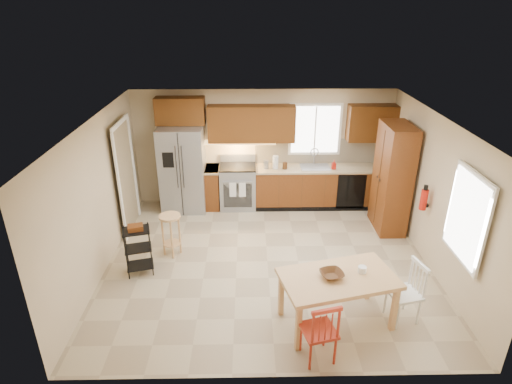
{
  "coord_description": "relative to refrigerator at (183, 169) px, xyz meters",
  "views": [
    {
      "loc": [
        -0.32,
        -6.28,
        4.2
      ],
      "look_at": [
        -0.19,
        0.4,
        1.15
      ],
      "focal_mm": 30.0,
      "sensor_mm": 36.0,
      "label": 1
    }
  ],
  "objects": [
    {
      "name": "table_bowl",
      "position": [
        2.49,
        -3.66,
        -0.15
      ],
      "size": [
        0.38,
        0.38,
        0.08
      ],
      "primitive_type": "imported",
      "rotation": [
        0.0,
        0.0,
        0.25
      ],
      "color": "#492813",
      "rests_on": "dining_table"
    },
    {
      "name": "undercab_glow",
      "position": [
        1.15,
        0.17,
        0.52
      ],
      "size": [
        1.6,
        0.3,
        0.01
      ],
      "primitive_type": "cube",
      "color": "#FFBF66",
      "rests_on": "wall_back"
    },
    {
      "name": "utility_cart",
      "position": [
        -0.43,
        -2.41,
        -0.49
      ],
      "size": [
        0.49,
        0.42,
        0.85
      ],
      "primitive_type": null,
      "rotation": [
        0.0,
        0.0,
        0.25
      ],
      "color": "black",
      "rests_on": "floor"
    },
    {
      "name": "canister_steel",
      "position": [
        1.75,
        0.03,
        0.08
      ],
      "size": [
        0.11,
        0.11,
        0.18
      ],
      "primitive_type": "cylinder",
      "color": "gray",
      "rests_on": "base_cabinet_run"
    },
    {
      "name": "pantry",
      "position": [
        4.13,
        -0.93,
        0.14
      ],
      "size": [
        0.5,
        0.95,
        2.1
      ],
      "primitive_type": "cube",
      "color": "#653312",
      "rests_on": "floor"
    },
    {
      "name": "base_cabinet_run",
      "position": [
        2.99,
        0.08,
        -0.46
      ],
      "size": [
        2.92,
        0.6,
        0.9
      ],
      "primitive_type": "cube",
      "color": "#653312",
      "rests_on": "floor"
    },
    {
      "name": "upper_left_block",
      "position": [
        1.45,
        0.2,
        0.92
      ],
      "size": [
        1.8,
        0.35,
        0.75
      ],
      "primitive_type": "cube",
      "color": "#532B0D",
      "rests_on": "wall_back"
    },
    {
      "name": "floor",
      "position": [
        1.7,
        -2.12,
        -0.91
      ],
      "size": [
        5.5,
        5.5,
        0.0
      ],
      "primitive_type": "plane",
      "color": "tan",
      "rests_on": "ground"
    },
    {
      "name": "wall_left",
      "position": [
        -1.05,
        -2.12,
        0.34
      ],
      "size": [
        0.02,
        5.0,
        2.5
      ],
      "primitive_type": "cube",
      "color": "#CCB793",
      "rests_on": "ground"
    },
    {
      "name": "dining_table",
      "position": [
        2.59,
        -3.66,
        -0.53
      ],
      "size": [
        1.71,
        1.22,
        0.75
      ],
      "primitive_type": null,
      "rotation": [
        0.0,
        0.0,
        0.25
      ],
      "color": "tan",
      "rests_on": "floor"
    },
    {
      "name": "wall_back",
      "position": [
        1.7,
        0.38,
        0.34
      ],
      "size": [
        5.5,
        0.02,
        2.5
      ],
      "primitive_type": "cube",
      "color": "#CCB793",
      "rests_on": "ground"
    },
    {
      "name": "sink",
      "position": [
        2.8,
        0.08,
        -0.05
      ],
      "size": [
        0.62,
        0.46,
        0.16
      ],
      "primitive_type": "cube",
      "color": "gray",
      "rests_on": "base_cabinet_run"
    },
    {
      "name": "canister_wood",
      "position": [
        2.15,
        -0.0,
        0.06
      ],
      "size": [
        0.1,
        0.1,
        0.14
      ],
      "primitive_type": "cylinder",
      "color": "#492813",
      "rests_on": "base_cabinet_run"
    },
    {
      "name": "refrigerator",
      "position": [
        0.0,
        0.0,
        0.0
      ],
      "size": [
        0.92,
        0.75,
        1.82
      ],
      "primitive_type": "cube",
      "color": "gray",
      "rests_on": "floor"
    },
    {
      "name": "wall_front",
      "position": [
        1.7,
        -4.62,
        0.34
      ],
      "size": [
        5.5,
        0.02,
        2.5
      ],
      "primitive_type": "cube",
      "color": "#CCB793",
      "rests_on": "ground"
    },
    {
      "name": "range_stove",
      "position": [
        1.15,
        0.06,
        -0.45
      ],
      "size": [
        0.76,
        0.63,
        0.92
      ],
      "primitive_type": "cube",
      "color": "gray",
      "rests_on": "floor"
    },
    {
      "name": "soap_bottle",
      "position": [
        3.18,
        -0.02,
        0.09
      ],
      "size": [
        0.09,
        0.09,
        0.19
      ],
      "primitive_type": "imported",
      "color": "#AF170C",
      "rests_on": "base_cabinet_run"
    },
    {
      "name": "dishwasher",
      "position": [
        3.55,
        -0.22,
        -0.46
      ],
      "size": [
        0.6,
        0.02,
        0.78
      ],
      "primitive_type": "cube",
      "color": "black",
      "rests_on": "floor"
    },
    {
      "name": "base_cabinet_narrow",
      "position": [
        0.6,
        0.08,
        -0.46
      ],
      "size": [
        0.3,
        0.6,
        0.9
      ],
      "primitive_type": "cube",
      "color": "#653312",
      "rests_on": "floor"
    },
    {
      "name": "chair_red",
      "position": [
        2.24,
        -4.31,
        -0.46
      ],
      "size": [
        0.51,
        0.51,
        0.91
      ],
      "primitive_type": null,
      "rotation": [
        0.0,
        0.0,
        0.25
      ],
      "color": "#B02E1B",
      "rests_on": "floor"
    },
    {
      "name": "chair_white",
      "position": [
        3.54,
        -3.61,
        -0.46
      ],
      "size": [
        0.51,
        0.51,
        0.91
      ],
      "primitive_type": null,
      "rotation": [
        0.0,
        0.0,
        1.82
      ],
      "color": "white",
      "rests_on": "floor"
    },
    {
      "name": "table_jar",
      "position": [
        2.93,
        -3.57,
        -0.12
      ],
      "size": [
        0.14,
        0.14,
        0.13
      ],
      "primitive_type": "cylinder",
      "rotation": [
        0.0,
        0.0,
        0.25
      ],
      "color": "white",
      "rests_on": "dining_table"
    },
    {
      "name": "paper_towel",
      "position": [
        1.95,
        0.03,
        0.13
      ],
      "size": [
        0.12,
        0.12,
        0.28
      ],
      "primitive_type": "cylinder",
      "color": "white",
      "rests_on": "base_cabinet_run"
    },
    {
      "name": "upper_over_fridge",
      "position": [
        0.0,
        0.2,
        1.19
      ],
      "size": [
        1.0,
        0.35,
        0.55
      ],
      "primitive_type": "cube",
      "color": "#532B0D",
      "rests_on": "wall_back"
    },
    {
      "name": "doorway",
      "position": [
        -0.97,
        -0.82,
        0.14
      ],
      "size": [
        0.04,
        0.95,
        2.1
      ],
      "primitive_type": "cube",
      "color": "#8C7A59",
      "rests_on": "wall_left"
    },
    {
      "name": "ceiling",
      "position": [
        1.7,
        -2.12,
        1.59
      ],
      "size": [
        5.5,
        5.0,
        0.02
      ],
      "primitive_type": "cube",
      "color": "silver",
      "rests_on": "ground"
    },
    {
      "name": "bar_stool",
      "position": [
        0.01,
        -1.85,
        -0.52
      ],
      "size": [
        0.44,
        0.44,
        0.77
      ],
      "primitive_type": null,
      "rotation": [
        0.0,
        0.0,
        0.2
      ],
      "color": "tan",
      "rests_on": "floor"
    },
    {
      "name": "backsplash",
      "position": [
        2.99,
        0.36,
        0.27
      ],
      "size": [
        2.92,
        0.03,
        0.55
      ],
      "primitive_type": "cube",
      "color": "beige",
      "rests_on": "wall_back"
    },
    {
      "name": "wall_right",
      "position": [
        4.45,
        -2.12,
        0.34
      ],
      "size": [
        0.02,
        5.0,
        2.5
      ],
      "primitive_type": "cube",
      "color": "#CCB793",
      "rests_on": "ground"
    },
    {
      "name": "window_back",
      "position": [
        2.8,
        0.35,
        0.74
      ],
      "size": [
        1.12,
        0.04,
        1.12
      ],
      "primitive_type": "cube",
      "color": "white",
      "rests_on": "wall_back"
    },
    {
      "name": "upper_right_block",
      "position": [
        3.95,
        0.2,
        0.92
      ],
      "size": [
        1.0,
        0.35,
        0.75
      ],
      "primitive_type": "cube",
      "color": "#532B0D",
      "rests_on": "wall_back"
    },
    {
      "name": "fire_extinguisher",
      "position": [
        4.33,
        -1.98,
        0.19
      ],
      "size": [
        0.12,
        0.12,
        0.36
      ],
      "primitive_type": "cylinder",
      "color": "#AF170C",
      "rests_on": "wall_right"
    },
    {
      "name": "window_right",
      "position": [
        4.38,
        -3.27,
        0.54
      ],
      "size": [
        0.04,
        1.02,
        1.32
      ],
      "primitive_type": "cube",
      "color": "white",
      "rests_on": "wall_right"
    }
  ]
}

